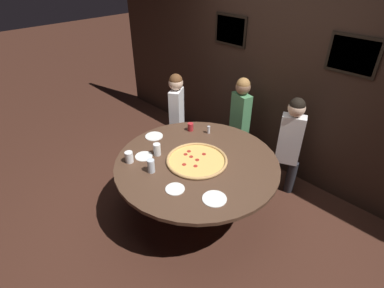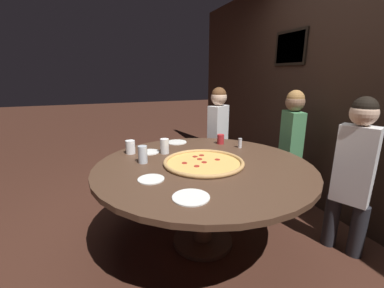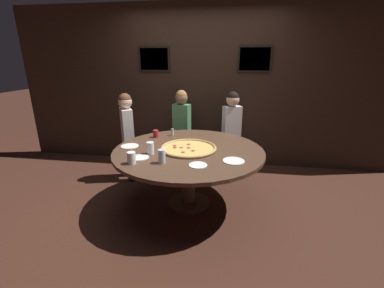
{
  "view_description": "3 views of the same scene",
  "coord_description": "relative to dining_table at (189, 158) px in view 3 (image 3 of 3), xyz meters",
  "views": [
    {
      "loc": [
        1.81,
        -1.86,
        2.65
      ],
      "look_at": [
        -0.08,
        0.0,
        0.92
      ],
      "focal_mm": 28.0,
      "sensor_mm": 36.0,
      "label": 1
    },
    {
      "loc": [
        1.82,
        -0.78,
        1.45
      ],
      "look_at": [
        -0.03,
        -0.09,
        0.91
      ],
      "focal_mm": 24.0,
      "sensor_mm": 36.0,
      "label": 2
    },
    {
      "loc": [
        0.47,
        -2.81,
        1.75
      ],
      "look_at": [
        0.05,
        -0.08,
        0.83
      ],
      "focal_mm": 24.0,
      "sensor_mm": 36.0,
      "label": 3
    }
  ],
  "objects": [
    {
      "name": "white_plate_left_side",
      "position": [
        0.52,
        -0.3,
        0.12
      ],
      "size": [
        0.23,
        0.23,
        0.01
      ],
      "primitive_type": "cylinder",
      "color": "white",
      "rests_on": "dining_table"
    },
    {
      "name": "white_plate_beside_cup",
      "position": [
        0.17,
        -0.47,
        0.12
      ],
      "size": [
        0.19,
        0.19,
        0.01
      ],
      "primitive_type": "cylinder",
      "color": "white",
      "rests_on": "dining_table"
    },
    {
      "name": "diner_centre_back",
      "position": [
        0.49,
        1.07,
        0.11
      ],
      "size": [
        0.34,
        0.24,
        1.3
      ],
      "rotation": [
        0.0,
        0.0,
        -2.71
      ],
      "color": "#232328",
      "rests_on": "ground_plane"
    },
    {
      "name": "drink_cup_near_right",
      "position": [
        -0.52,
        0.41,
        0.16
      ],
      "size": [
        0.07,
        0.07,
        0.1
      ],
      "primitive_type": "cylinder",
      "color": "#B22328",
      "rests_on": "dining_table"
    },
    {
      "name": "diner_far_right",
      "position": [
        -1.01,
        0.62,
        0.11
      ],
      "size": [
        0.27,
        0.34,
        1.3
      ],
      "rotation": [
        0.0,
        0.0,
        2.12
      ],
      "color": "#232328",
      "rests_on": "ground_plane"
    },
    {
      "name": "back_wall",
      "position": [
        0.0,
        1.48,
        0.68
      ],
      "size": [
        6.4,
        0.08,
        2.6
      ],
      "color": "black",
      "rests_on": "ground_plane"
    },
    {
      "name": "white_plate_far_back",
      "position": [
        -0.47,
        -0.36,
        0.12
      ],
      "size": [
        0.19,
        0.19,
        0.01
      ],
      "primitive_type": "cylinder",
      "color": "white",
      "rests_on": "dining_table"
    },
    {
      "name": "ground_plane",
      "position": [
        0.0,
        0.0,
        -0.63
      ],
      "size": [
        24.0,
        24.0,
        0.0
      ],
      "primitive_type": "plane",
      "color": "#422319"
    },
    {
      "name": "giant_pizza",
      "position": [
        0.0,
        0.0,
        0.13
      ],
      "size": [
        0.66,
        0.66,
        0.03
      ],
      "color": "#EAB75B",
      "rests_on": "dining_table"
    },
    {
      "name": "drink_cup_far_left",
      "position": [
        -0.39,
        -0.22,
        0.18
      ],
      "size": [
        0.08,
        0.08,
        0.14
      ],
      "primitive_type": "cylinder",
      "color": "white",
      "rests_on": "dining_table"
    },
    {
      "name": "drink_cup_by_shaker",
      "position": [
        -0.5,
        -0.52,
        0.17
      ],
      "size": [
        0.09,
        0.09,
        0.12
      ],
      "primitive_type": "cylinder",
      "color": "white",
      "rests_on": "dining_table"
    },
    {
      "name": "diner_far_left",
      "position": [
        -0.3,
        1.14,
        0.11
      ],
      "size": [
        0.34,
        0.21,
        1.29
      ],
      "rotation": [
        0.0,
        0.0,
        2.89
      ],
      "color": "#232328",
      "rests_on": "ground_plane"
    },
    {
      "name": "dining_table",
      "position": [
        0.0,
        0.0,
        0.0
      ],
      "size": [
        1.76,
        1.76,
        0.74
      ],
      "color": "#4C3323",
      "rests_on": "ground_plane"
    },
    {
      "name": "white_plate_near_front",
      "position": [
        -0.72,
        -0.01,
        0.12
      ],
      "size": [
        0.22,
        0.22,
        0.01
      ],
      "primitive_type": "cylinder",
      "color": "white",
      "rests_on": "dining_table"
    },
    {
      "name": "condiment_shaker",
      "position": [
        -0.31,
        0.52,
        0.16
      ],
      "size": [
        0.04,
        0.04,
        0.1
      ],
      "color": "silver",
      "rests_on": "dining_table"
    },
    {
      "name": "drink_cup_far_right",
      "position": [
        -0.2,
        -0.46,
        0.18
      ],
      "size": [
        0.08,
        0.08,
        0.14
      ],
      "primitive_type": "cylinder",
      "color": "silver",
      "rests_on": "dining_table"
    }
  ]
}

